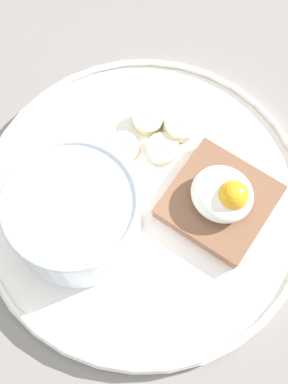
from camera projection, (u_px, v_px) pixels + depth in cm
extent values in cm
cube|color=gray|center=(144.00, 207.00, 50.46)|extent=(120.00, 120.00, 2.00)
cylinder|color=white|center=(144.00, 202.00, 49.06)|extent=(30.20, 30.20, 1.00)
torus|color=white|center=(144.00, 199.00, 48.32)|extent=(30.00, 30.00, 0.60)
cylinder|color=white|center=(75.00, 216.00, 44.64)|extent=(11.06, 11.06, 6.47)
torus|color=white|center=(70.00, 202.00, 41.62)|extent=(11.26, 11.26, 0.60)
cylinder|color=beige|center=(75.00, 217.00, 44.93)|extent=(9.66, 9.66, 5.45)
ellipsoid|color=beige|center=(72.00, 207.00, 42.57)|extent=(9.18, 9.18, 1.20)
ellipsoid|color=tan|center=(58.00, 202.00, 42.39)|extent=(1.67, 1.59, 0.61)
ellipsoid|color=#C9B78F|center=(67.00, 196.00, 42.64)|extent=(1.27, 0.94, 0.49)
ellipsoid|color=olive|center=(67.00, 205.00, 42.21)|extent=(2.07, 2.14, 0.78)
ellipsoid|color=tan|center=(65.00, 226.00, 41.72)|extent=(1.40, 1.06, 0.54)
ellipsoid|color=#92714F|center=(66.00, 223.00, 41.83)|extent=(1.37, 1.32, 0.50)
cube|color=brown|center=(220.00, 199.00, 47.20)|extent=(9.22, 9.22, 0.30)
cube|color=#A77051|center=(219.00, 202.00, 47.77)|extent=(9.04, 9.04, 1.44)
ellipsoid|color=white|center=(222.00, 194.00, 45.97)|extent=(5.54, 5.22, 2.42)
sphere|color=orange|center=(233.00, 196.00, 45.08)|extent=(2.70, 2.70, 2.70)
cylinder|color=beige|center=(163.00, 149.00, 49.93)|extent=(4.40, 4.39, 1.14)
cylinder|color=tan|center=(163.00, 147.00, 49.55)|extent=(0.79, 0.79, 0.18)
cylinder|color=beige|center=(148.00, 120.00, 50.78)|extent=(3.97, 4.01, 1.57)
cylinder|color=#B9B186|center=(148.00, 117.00, 50.17)|extent=(0.71, 0.71, 0.17)
cylinder|color=beige|center=(124.00, 147.00, 49.81)|extent=(3.28, 3.39, 1.53)
cylinder|color=#B7B08D|center=(124.00, 145.00, 49.33)|extent=(0.59, 0.60, 0.21)
cylinder|color=beige|center=(180.00, 126.00, 50.67)|extent=(4.33, 4.37, 1.50)
cylinder|color=#B6AE8C|center=(180.00, 124.00, 50.25)|extent=(0.77, 0.78, 0.23)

